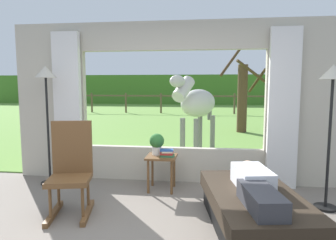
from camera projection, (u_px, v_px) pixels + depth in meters
back_wall_with_window at (172, 104)px, 4.91m from camera, size 5.20×0.12×2.55m
curtain_panel_left at (68, 107)px, 4.99m from camera, size 0.44×0.10×2.40m
curtain_panel_right at (283, 109)px, 4.56m from camera, size 0.44×0.10×2.40m
outdoor_pasture_lawn at (196, 115)px, 15.79m from camera, size 36.00×21.68×0.02m
distant_hill_ridge at (201, 90)px, 25.35m from camera, size 36.00×2.00×2.40m
recliner_sofa at (253, 210)px, 3.30m from camera, size 1.17×1.83×0.42m
reclining_person at (255, 184)px, 3.22m from camera, size 0.44×1.43×0.22m
rocking_chair at (71, 169)px, 3.72m from camera, size 0.60×0.76×1.12m
side_table at (162, 162)px, 4.54m from camera, size 0.44×0.44×0.52m
potted_plant at (157, 143)px, 4.58m from camera, size 0.22×0.22×0.32m
book_stack at (167, 153)px, 4.46m from camera, size 0.21×0.16×0.11m
floor_lamp_left at (46, 89)px, 4.71m from camera, size 0.32×0.32×1.85m
floor_lamp_right at (332, 93)px, 3.72m from camera, size 0.32×0.32×1.81m
horse at (197, 104)px, 6.61m from camera, size 1.08×1.78×1.73m
pasture_tree at (243, 95)px, 9.99m from camera, size 1.65×1.63×2.81m
pasture_fence_line at (197, 100)px, 16.70m from camera, size 16.10×0.10×1.10m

